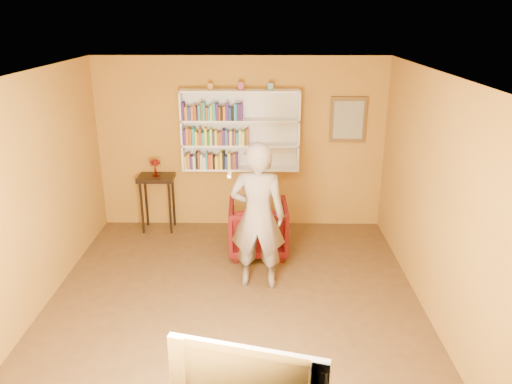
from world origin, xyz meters
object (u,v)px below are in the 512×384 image
bookshelf (241,130)px  person (258,217)px  ruby_lustre (155,164)px  console_table (157,185)px  armchair (258,228)px  television (251,376)px

bookshelf → person: bearing=-81.5°
bookshelf → ruby_lustre: size_ratio=6.71×
ruby_lustre → person: bearing=-47.2°
bookshelf → console_table: bookshelf is taller
person → ruby_lustre: bearing=-42.4°
armchair → television: television is taller
console_table → television: size_ratio=0.80×
person → television: person is taller
console_table → television: 4.77m
armchair → person: bearing=88.4°
ruby_lustre → television: 4.77m
console_table → ruby_lustre: bearing=-71.6°
ruby_lustre → person: size_ratio=0.14×
console_table → bookshelf: bearing=6.9°
bookshelf → person: size_ratio=0.96×
armchair → ruby_lustre: bearing=-28.4°
console_table → television: television is taller
armchair → console_table: bearing=-28.4°
television → bookshelf: bearing=107.6°
armchair → television: (-0.02, -3.70, 0.50)m
armchair → person: size_ratio=0.45×
bookshelf → console_table: bearing=-173.1°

